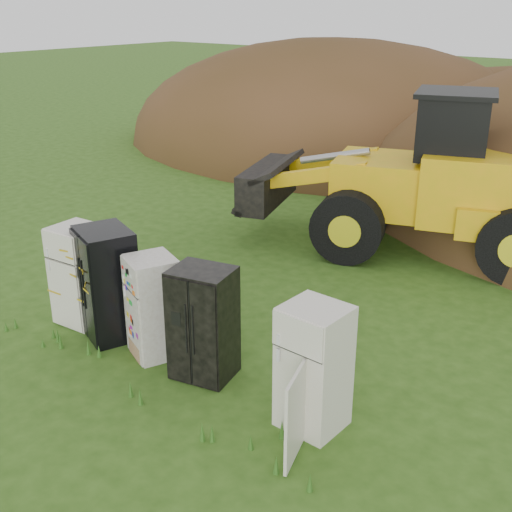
{
  "coord_description": "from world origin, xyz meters",
  "views": [
    {
      "loc": [
        6.22,
        -6.12,
        5.3
      ],
      "look_at": [
        -0.12,
        2.0,
        1.17
      ],
      "focal_mm": 45.0,
      "sensor_mm": 36.0,
      "label": 1
    }
  ],
  "objects_px": {
    "fridge_black_side": "(108,283)",
    "wheel_loader": "(406,172)",
    "fridge_sticker": "(154,307)",
    "fridge_leftmost": "(80,275)",
    "fridge_dark_mid": "(203,323)",
    "fridge_open_door": "(314,368)"
  },
  "relations": [
    {
      "from": "fridge_black_side",
      "to": "wheel_loader",
      "type": "distance_m",
      "value": 7.07
    },
    {
      "from": "fridge_black_side",
      "to": "fridge_sticker",
      "type": "relative_size",
      "value": 1.14
    },
    {
      "from": "fridge_leftmost",
      "to": "fridge_dark_mid",
      "type": "height_order",
      "value": "fridge_leftmost"
    },
    {
      "from": "fridge_leftmost",
      "to": "fridge_black_side",
      "type": "bearing_deg",
      "value": -6.86
    },
    {
      "from": "fridge_leftmost",
      "to": "fridge_open_door",
      "type": "xyz_separation_m",
      "value": [
        4.83,
        -0.03,
        -0.01
      ]
    },
    {
      "from": "fridge_leftmost",
      "to": "wheel_loader",
      "type": "distance_m",
      "value": 7.31
    },
    {
      "from": "fridge_black_side",
      "to": "fridge_open_door",
      "type": "bearing_deg",
      "value": 21.28
    },
    {
      "from": "fridge_leftmost",
      "to": "fridge_open_door",
      "type": "relative_size",
      "value": 1.01
    },
    {
      "from": "fridge_leftmost",
      "to": "fridge_sticker",
      "type": "relative_size",
      "value": 1.06
    },
    {
      "from": "fridge_black_side",
      "to": "wheel_loader",
      "type": "xyz_separation_m",
      "value": [
        2.02,
        6.73,
        0.84
      ]
    },
    {
      "from": "fridge_black_side",
      "to": "fridge_dark_mid",
      "type": "height_order",
      "value": "fridge_black_side"
    },
    {
      "from": "fridge_dark_mid",
      "to": "fridge_open_door",
      "type": "relative_size",
      "value": 0.99
    },
    {
      "from": "fridge_open_door",
      "to": "wheel_loader",
      "type": "height_order",
      "value": "wheel_loader"
    },
    {
      "from": "fridge_black_side",
      "to": "fridge_open_door",
      "type": "height_order",
      "value": "fridge_black_side"
    },
    {
      "from": "fridge_sticker",
      "to": "fridge_leftmost",
      "type": "bearing_deg",
      "value": -157.09
    },
    {
      "from": "fridge_sticker",
      "to": "fridge_black_side",
      "type": "bearing_deg",
      "value": -155.55
    },
    {
      "from": "fridge_dark_mid",
      "to": "fridge_open_door",
      "type": "height_order",
      "value": "fridge_open_door"
    },
    {
      "from": "fridge_leftmost",
      "to": "fridge_dark_mid",
      "type": "relative_size",
      "value": 1.02
    },
    {
      "from": "fridge_sticker",
      "to": "fridge_open_door",
      "type": "bearing_deg",
      "value": 22.98
    },
    {
      "from": "fridge_black_side",
      "to": "fridge_open_door",
      "type": "distance_m",
      "value": 4.06
    },
    {
      "from": "fridge_black_side",
      "to": "fridge_open_door",
      "type": "xyz_separation_m",
      "value": [
        4.06,
        0.0,
        -0.07
      ]
    },
    {
      "from": "fridge_sticker",
      "to": "wheel_loader",
      "type": "xyz_separation_m",
      "value": [
        0.96,
        6.71,
        0.96
      ]
    }
  ]
}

